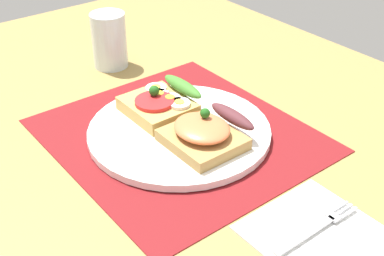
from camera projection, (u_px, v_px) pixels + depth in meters
ground_plane at (179, 145)px, 76.31cm from camera, size 120.00×90.00×3.20cm
placemat at (179, 135)px, 75.36cm from camera, size 36.76×33.75×0.30cm
plate at (179, 131)px, 74.99cm from camera, size 26.51×26.51×1.08cm
sandwich_egg_tomato at (161, 103)px, 77.77cm from camera, size 10.02×10.21×4.27cm
sandwich_salmon at (207, 132)px, 70.67cm from camera, size 10.13×10.52×4.98cm
napkin at (320, 234)px, 58.08cm from camera, size 14.39×14.02×0.60cm
fork at (319, 227)px, 58.42cm from camera, size 1.62×12.92×0.32cm
drinking_glass at (109, 40)px, 92.50cm from camera, size 6.20×6.20×9.96cm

